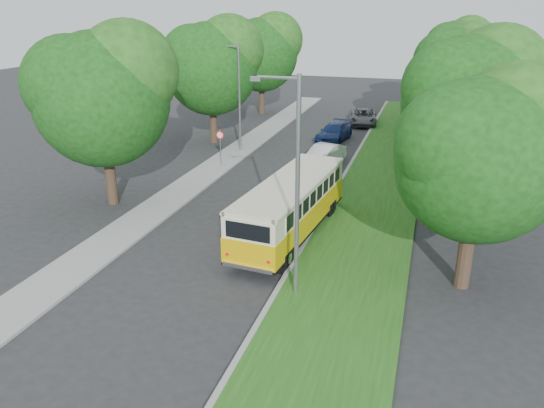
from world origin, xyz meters
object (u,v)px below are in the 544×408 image
(lamppost_far, at_px, (238,95))
(car_white, at_px, (323,156))
(vintage_bus, at_px, (290,208))
(car_grey, at_px, (364,117))
(car_blue, at_px, (334,132))
(lamppost_near, at_px, (295,183))
(car_silver, at_px, (320,175))

(lamppost_far, distance_m, car_white, 7.58)
(vintage_bus, xyz_separation_m, car_grey, (-0.06, 25.34, -0.70))
(lamppost_far, distance_m, car_blue, 8.63)
(car_grey, bearing_deg, lamppost_near, -94.01)
(car_white, distance_m, car_blue, 6.93)
(car_silver, xyz_separation_m, car_white, (-0.74, 4.42, -0.06))
(lamppost_near, bearing_deg, lamppost_far, 115.71)
(lamppost_near, bearing_deg, vintage_bus, 106.24)
(lamppost_near, relative_size, car_silver, 1.85)
(car_white, relative_size, car_grey, 0.85)
(vintage_bus, xyz_separation_m, car_blue, (-1.45, 18.60, -0.70))
(car_white, xyz_separation_m, car_blue, (-0.57, 6.90, -0.01))
(car_silver, distance_m, car_grey, 18.06)
(lamppost_near, relative_size, car_blue, 1.73)
(lamppost_near, xyz_separation_m, lamppost_far, (-8.91, 18.50, -0.25))
(lamppost_near, xyz_separation_m, vintage_bus, (-1.48, 5.09, -3.00))
(lamppost_near, height_order, vintage_bus, lamppost_near)
(lamppost_far, distance_m, car_grey, 14.43)
(car_white, bearing_deg, lamppost_near, -65.60)
(car_silver, bearing_deg, car_white, 93.90)
(car_silver, bearing_deg, lamppost_far, 134.28)
(lamppost_near, bearing_deg, car_blue, 97.06)
(car_grey, bearing_deg, lamppost_far, -128.60)
(lamppost_near, xyz_separation_m, car_blue, (-2.93, 23.69, -3.70))
(vintage_bus, xyz_separation_m, car_white, (-0.88, 11.70, -0.69))
(car_white, distance_m, car_grey, 13.67)
(vintage_bus, bearing_deg, car_white, 100.16)
(car_blue, bearing_deg, lamppost_near, -74.36)
(lamppost_far, height_order, car_silver, lamppost_far)
(car_silver, relative_size, car_grey, 0.89)
(lamppost_far, relative_size, car_white, 1.82)
(car_blue, bearing_deg, car_grey, 86.94)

